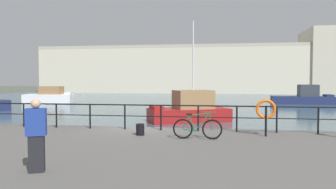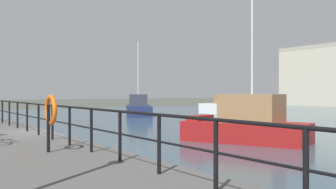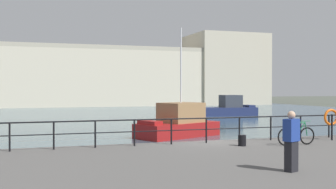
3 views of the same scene
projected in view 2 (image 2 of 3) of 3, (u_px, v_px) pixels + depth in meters
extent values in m
plane|color=#4C5147|center=(51.00, 153.00, 15.05)|extent=(240.00, 240.00, 0.00)
cube|color=maroon|center=(246.00, 132.00, 18.36)|extent=(6.07, 4.47, 0.92)
cube|color=#997047|center=(252.00, 108.00, 18.19)|extent=(3.15, 2.92, 1.28)
cube|color=maroon|center=(200.00, 118.00, 19.62)|extent=(1.30, 1.78, 0.24)
cylinder|color=silver|center=(252.00, 40.00, 18.18)|extent=(0.10, 0.10, 4.86)
cube|color=navy|center=(138.00, 111.00, 38.99)|extent=(6.86, 4.86, 1.01)
cube|color=#333842|center=(138.00, 100.00, 39.66)|extent=(3.10, 2.65, 1.09)
cube|color=navy|center=(137.00, 104.00, 41.71)|extent=(1.39, 1.75, 0.24)
cylinder|color=silver|center=(138.00, 68.00, 39.65)|extent=(0.10, 0.10, 5.22)
cube|color=white|center=(227.00, 109.00, 43.14)|extent=(6.33, 3.72, 1.07)
cube|color=#997047|center=(230.00, 99.00, 42.92)|extent=(2.94, 2.68, 1.02)
cube|color=white|center=(247.00, 103.00, 41.32)|extent=(1.04, 1.98, 0.24)
cylinder|color=black|center=(2.00, 112.00, 18.95)|extent=(0.07, 0.07, 1.05)
cylinder|color=black|center=(9.00, 114.00, 17.64)|extent=(0.07, 0.07, 1.05)
cylinder|color=black|center=(18.00, 115.00, 16.32)|extent=(0.07, 0.07, 1.05)
cylinder|color=black|center=(27.00, 117.00, 15.01)|extent=(0.07, 0.07, 1.05)
cylinder|color=black|center=(39.00, 120.00, 13.69)|extent=(0.07, 0.07, 1.05)
cylinder|color=black|center=(52.00, 122.00, 12.38)|extent=(0.07, 0.07, 1.05)
cylinder|color=black|center=(70.00, 126.00, 11.07)|extent=(0.07, 0.07, 1.05)
cylinder|color=black|center=(91.00, 130.00, 9.75)|extent=(0.07, 0.07, 1.05)
cylinder|color=black|center=(120.00, 136.00, 8.44)|extent=(0.07, 0.07, 1.05)
cylinder|color=black|center=(159.00, 144.00, 7.12)|extent=(0.07, 0.07, 1.05)
cylinder|color=black|center=(216.00, 156.00, 5.81)|extent=(0.07, 0.07, 1.05)
cylinder|color=black|center=(306.00, 175.00, 4.49)|extent=(0.07, 0.07, 1.05)
cylinder|color=black|center=(39.00, 104.00, 13.69)|extent=(25.04, 0.06, 0.06)
cylinder|color=black|center=(39.00, 118.00, 13.69)|extent=(25.04, 0.04, 0.04)
cylinder|color=black|center=(48.00, 128.00, 9.74)|extent=(0.08, 0.08, 1.15)
torus|color=orange|center=(51.00, 110.00, 9.77)|extent=(0.75, 0.11, 0.75)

